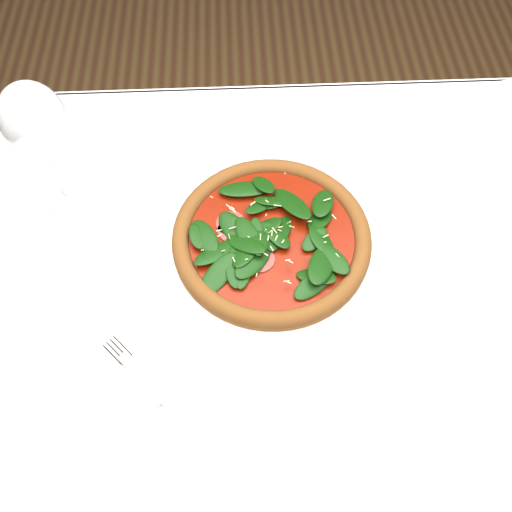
{
  "coord_description": "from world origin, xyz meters",
  "views": [
    {
      "loc": [
        -0.09,
        -0.42,
        1.48
      ],
      "look_at": [
        -0.07,
        0.02,
        0.77
      ],
      "focal_mm": 40.0,
      "sensor_mm": 36.0,
      "label": 1
    }
  ],
  "objects_px": {
    "pizza": "(272,236)",
    "napkin": "(149,384)",
    "wine_glass": "(35,124)",
    "plate": "(271,243)"
  },
  "relations": [
    {
      "from": "pizza",
      "to": "wine_glass",
      "type": "xyz_separation_m",
      "value": [
        -0.32,
        0.11,
        0.13
      ]
    },
    {
      "from": "napkin",
      "to": "plate",
      "type": "bearing_deg",
      "value": 50.68
    },
    {
      "from": "plate",
      "to": "napkin",
      "type": "distance_m",
      "value": 0.27
    },
    {
      "from": "pizza",
      "to": "napkin",
      "type": "xyz_separation_m",
      "value": [
        -0.17,
        -0.21,
        -0.02
      ]
    },
    {
      "from": "pizza",
      "to": "wine_glass",
      "type": "bearing_deg",
      "value": 160.91
    },
    {
      "from": "wine_glass",
      "to": "plate",
      "type": "bearing_deg",
      "value": -19.09
    },
    {
      "from": "plate",
      "to": "pizza",
      "type": "relative_size",
      "value": 1.16
    },
    {
      "from": "plate",
      "to": "pizza",
      "type": "bearing_deg",
      "value": 180.0
    },
    {
      "from": "pizza",
      "to": "plate",
      "type": "bearing_deg",
      "value": 0.0
    },
    {
      "from": "plate",
      "to": "pizza",
      "type": "distance_m",
      "value": 0.02
    }
  ]
}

